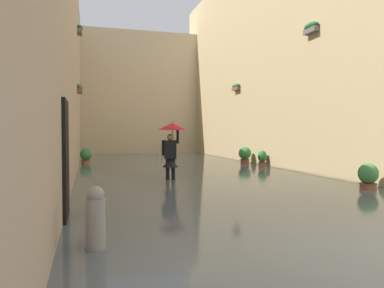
{
  "coord_description": "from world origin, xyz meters",
  "views": [
    {
      "loc": [
        3.63,
        3.14,
        1.64
      ],
      "look_at": [
        0.44,
        -8.1,
        1.26
      ],
      "focal_mm": 34.51,
      "sensor_mm": 36.0,
      "label": 1
    }
  ],
  "objects_px": {
    "potted_plant_near_left": "(262,159)",
    "potted_plant_far_left": "(245,155)",
    "person_wading": "(171,141)",
    "mooring_bollard": "(95,222)",
    "potted_plant_near_right": "(86,156)",
    "potted_plant_mid_left": "(368,177)"
  },
  "relations": [
    {
      "from": "potted_plant_near_left",
      "to": "potted_plant_far_left",
      "type": "relative_size",
      "value": 0.89
    },
    {
      "from": "person_wading",
      "to": "mooring_bollard",
      "type": "distance_m",
      "value": 7.02
    },
    {
      "from": "potted_plant_far_left",
      "to": "mooring_bollard",
      "type": "distance_m",
      "value": 13.43
    },
    {
      "from": "potted_plant_near_right",
      "to": "mooring_bollard",
      "type": "distance_m",
      "value": 13.96
    },
    {
      "from": "potted_plant_mid_left",
      "to": "mooring_bollard",
      "type": "xyz_separation_m",
      "value": [
        7.11,
        3.25,
        0.04
      ]
    },
    {
      "from": "potted_plant_far_left",
      "to": "potted_plant_near_right",
      "type": "distance_m",
      "value": 7.78
    },
    {
      "from": "potted_plant_mid_left",
      "to": "mooring_bollard",
      "type": "distance_m",
      "value": 7.82
    },
    {
      "from": "potted_plant_near_left",
      "to": "potted_plant_mid_left",
      "type": "xyz_separation_m",
      "value": [
        0.21,
        6.61,
        -0.0
      ]
    },
    {
      "from": "person_wading",
      "to": "mooring_bollard",
      "type": "bearing_deg",
      "value": 69.28
    },
    {
      "from": "potted_plant_far_left",
      "to": "potted_plant_mid_left",
      "type": "bearing_deg",
      "value": 89.69
    },
    {
      "from": "potted_plant_far_left",
      "to": "potted_plant_near_right",
      "type": "bearing_deg",
      "value": -19.5
    },
    {
      "from": "mooring_bollard",
      "to": "potted_plant_mid_left",
      "type": "bearing_deg",
      "value": -155.41
    },
    {
      "from": "potted_plant_far_left",
      "to": "potted_plant_near_right",
      "type": "xyz_separation_m",
      "value": [
        7.33,
        -2.6,
        -0.07
      ]
    },
    {
      "from": "potted_plant_near_right",
      "to": "mooring_bollard",
      "type": "bearing_deg",
      "value": 90.72
    },
    {
      "from": "potted_plant_far_left",
      "to": "potted_plant_mid_left",
      "type": "height_order",
      "value": "potted_plant_far_left"
    },
    {
      "from": "potted_plant_mid_left",
      "to": "potted_plant_near_right",
      "type": "bearing_deg",
      "value": -55.77
    },
    {
      "from": "person_wading",
      "to": "potted_plant_mid_left",
      "type": "distance_m",
      "value": 5.75
    },
    {
      "from": "person_wading",
      "to": "potted_plant_near_left",
      "type": "relative_size",
      "value": 2.42
    },
    {
      "from": "person_wading",
      "to": "potted_plant_far_left",
      "type": "xyz_separation_m",
      "value": [
        -4.69,
        -4.85,
        -0.84
      ]
    },
    {
      "from": "mooring_bollard",
      "to": "potted_plant_far_left",
      "type": "bearing_deg",
      "value": -122.19
    },
    {
      "from": "potted_plant_mid_left",
      "to": "potted_plant_near_right",
      "type": "xyz_separation_m",
      "value": [
        7.28,
        -10.71,
        0.03
      ]
    },
    {
      "from": "potted_plant_mid_left",
      "to": "potted_plant_far_left",
      "type": "bearing_deg",
      "value": -90.31
    }
  ]
}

